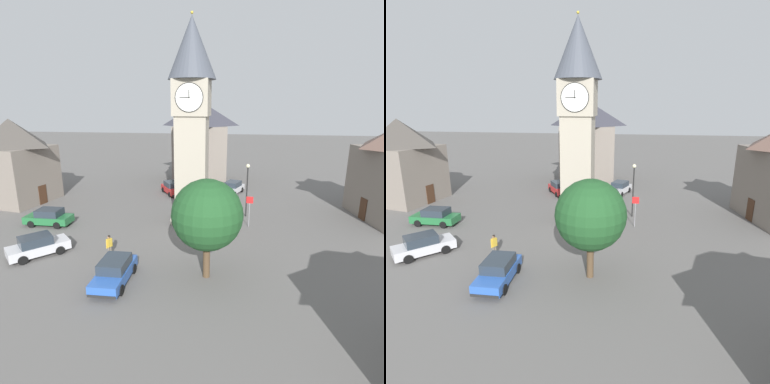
# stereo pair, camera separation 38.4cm
# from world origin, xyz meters

# --- Properties ---
(ground_plane) EXTENTS (200.00, 200.00, 0.00)m
(ground_plane) POSITION_xyz_m (0.00, 0.00, 0.00)
(ground_plane) COLOR #605E5B
(clock_tower) EXTENTS (4.14, 4.14, 17.91)m
(clock_tower) POSITION_xyz_m (0.00, 0.00, 10.41)
(clock_tower) COLOR gray
(clock_tower) RESTS_ON ground
(car_blue_kerb) EXTENTS (4.18, 1.92, 1.53)m
(car_blue_kerb) POSITION_xyz_m (12.65, 3.37, 0.76)
(car_blue_kerb) COLOR #236B38
(car_blue_kerb) RESTS_ON ground
(car_silver_kerb) EXTENTS (3.02, 4.46, 1.53)m
(car_silver_kerb) POSITION_xyz_m (-3.47, -10.12, 0.76)
(car_silver_kerb) COLOR silver
(car_silver_kerb) RESTS_ON ground
(car_red_corner) EXTENTS (4.01, 4.20, 1.53)m
(car_red_corner) POSITION_xyz_m (9.81, 9.04, 0.76)
(car_red_corner) COLOR silver
(car_red_corner) RESTS_ON ground
(car_white_side) EXTENTS (3.64, 4.39, 1.53)m
(car_white_side) POSITION_xyz_m (3.87, -8.81, 0.76)
(car_white_side) COLOR red
(car_white_side) RESTS_ON ground
(car_black_far) EXTENTS (1.95, 4.20, 1.53)m
(car_black_far) POSITION_xyz_m (2.91, 11.61, 0.76)
(car_black_far) COLOR #2D5BB7
(car_black_far) RESTS_ON ground
(pedestrian) EXTENTS (0.36, 0.51, 1.69)m
(pedestrian) POSITION_xyz_m (4.59, 8.48, 1.01)
(pedestrian) COLOR #706656
(pedestrian) RESTS_ON ground
(tree) EXTENTS (4.37, 4.37, 6.33)m
(tree) POSITION_xyz_m (-2.53, 10.01, 4.13)
(tree) COLOR brown
(tree) RESTS_ON ground
(building_terrace_right) EXTENTS (8.29, 8.83, 11.22)m
(building_terrace_right) POSITION_xyz_m (1.41, -16.43, 5.72)
(building_terrace_right) COLOR slate
(building_terrace_right) RESTS_ON ground
(building_hall_far) EXTENTS (8.02, 7.97, 9.24)m
(building_hall_far) POSITION_xyz_m (20.53, -3.01, 4.72)
(building_hall_far) COLOR slate
(building_hall_far) RESTS_ON ground
(lamp_post) EXTENTS (0.36, 0.36, 5.22)m
(lamp_post) POSITION_xyz_m (-5.08, -1.88, 3.48)
(lamp_post) COLOR black
(lamp_post) RESTS_ON ground
(road_sign) EXTENTS (0.60, 0.07, 2.80)m
(road_sign) POSITION_xyz_m (-5.31, 0.87, 1.90)
(road_sign) COLOR gray
(road_sign) RESTS_ON ground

